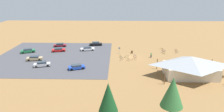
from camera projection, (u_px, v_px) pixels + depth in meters
The scene contains 27 objects.
ground at pixel (131, 58), 65.57m from camera, with size 160.00×160.00×0.00m, color olive.
parking_lot_asphalt at pixel (54, 56), 66.78m from camera, with size 35.84×34.95×0.05m, color #424247.
bike_pavilion at pixel (191, 65), 50.80m from camera, with size 14.82×9.89×5.17m.
trash_bin at pixel (132, 52), 70.03m from camera, with size 0.60×0.60×0.90m, color brown.
lot_sign at pixel (119, 50), 69.39m from camera, with size 0.56×0.08×2.20m.
pine_west at pixel (108, 97), 31.98m from camera, with size 3.05×3.05×7.18m.
pine_center at pixel (173, 92), 33.02m from camera, with size 3.67×3.67×7.56m.
bicycle_orange_trailside at pixel (162, 49), 73.83m from camera, with size 1.34×1.04×0.84m.
bicycle_white_back_row at pixel (177, 52), 70.40m from camera, with size 1.30×1.06×0.76m.
bicycle_silver_edge_north at pixel (121, 57), 65.50m from camera, with size 0.71×1.62×0.88m.
bicycle_teal_yard_right at pixel (122, 59), 63.35m from camera, with size 1.17×1.25×0.82m.
bicycle_red_lone_east at pixel (134, 59), 63.27m from camera, with size 1.75×0.48×0.80m.
bicycle_yellow_mid_cluster at pixel (164, 53), 69.68m from camera, with size 0.68×1.58×0.77m.
bicycle_purple_yard_center at pixel (135, 56), 65.77m from camera, with size 0.91×1.63×0.85m.
bicycle_black_yard_front at pixel (128, 59), 62.84m from camera, with size 1.21×1.35×0.84m.
bicycle_blue_lone_west at pixel (163, 51), 71.23m from camera, with size 1.67×0.54×0.84m.
bicycle_green_front_row at pixel (126, 57), 65.52m from camera, with size 1.40×1.07×0.81m.
bicycle_orange_near_sign at pixel (176, 50), 72.00m from camera, with size 0.54×1.76×0.87m.
car_green_mid_lot at pixel (28, 51), 70.50m from camera, with size 4.93×3.54×1.43m.
car_white_inner_stall at pixel (88, 49), 73.02m from camera, with size 5.04×2.68×1.31m.
car_silver_near_entry at pixel (42, 64), 57.91m from camera, with size 4.72×2.91×1.42m.
car_blue_aisle_side at pixel (77, 67), 55.97m from camera, with size 4.69×3.22×1.29m.
car_tan_second_row at pixel (35, 58), 62.94m from camera, with size 4.78×2.60×1.37m.
car_red_by_curb at pixel (59, 50), 71.83m from camera, with size 4.80×2.97×1.31m.
car_maroon_back_corner at pixel (60, 45), 77.74m from camera, with size 4.72×2.44×1.37m.
car_black_end_stall at pixel (96, 44), 79.43m from camera, with size 4.92×2.44×1.43m.
visitor_crossing_yard at pixel (151, 55), 65.48m from camera, with size 0.36×0.36×1.70m.
Camera 1 is at (4.09, 62.40, 20.58)m, focal length 33.51 mm.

